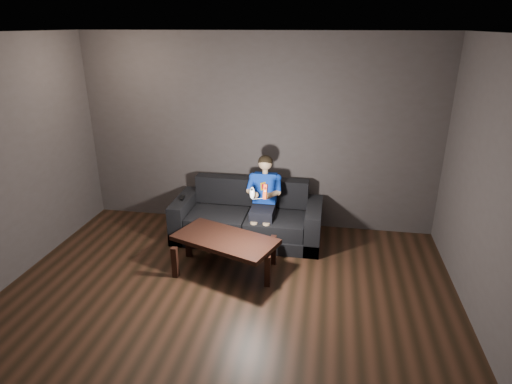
# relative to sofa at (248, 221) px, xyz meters

# --- Properties ---
(floor) EXTENTS (5.00, 5.00, 0.00)m
(floor) POSITION_rel_sofa_xyz_m (0.04, -1.97, -0.25)
(floor) COLOR black
(floor) RESTS_ON ground
(back_wall) EXTENTS (5.00, 0.04, 2.70)m
(back_wall) POSITION_rel_sofa_xyz_m (0.04, 0.53, 1.10)
(back_wall) COLOR #403938
(back_wall) RESTS_ON ground
(ceiling) EXTENTS (5.00, 5.00, 0.02)m
(ceiling) POSITION_rel_sofa_xyz_m (0.04, -1.97, 2.45)
(ceiling) COLOR silver
(ceiling) RESTS_ON back_wall
(sofa) EXTENTS (1.99, 0.86, 0.77)m
(sofa) POSITION_rel_sofa_xyz_m (0.00, 0.00, 0.00)
(sofa) COLOR black
(sofa) RESTS_ON floor
(child) EXTENTS (0.46, 0.56, 1.12)m
(child) POSITION_rel_sofa_xyz_m (0.23, -0.05, 0.43)
(child) COLOR black
(child) RESTS_ON sofa
(wii_remote_red) EXTENTS (0.06, 0.07, 0.19)m
(wii_remote_red) POSITION_rel_sofa_xyz_m (0.31, -0.48, 0.64)
(wii_remote_red) COLOR #D84519
(wii_remote_red) RESTS_ON child
(nunchuk_white) EXTENTS (0.08, 0.10, 0.16)m
(nunchuk_white) POSITION_rel_sofa_xyz_m (0.15, -0.47, 0.60)
(nunchuk_white) COLOR white
(nunchuk_white) RESTS_ON child
(wii_remote_black) EXTENTS (0.06, 0.16, 0.03)m
(wii_remote_black) POSITION_rel_sofa_xyz_m (-0.90, -0.07, 0.31)
(wii_remote_black) COLOR black
(wii_remote_black) RESTS_ON sofa
(coffee_table) EXTENTS (1.33, 0.98, 0.44)m
(coffee_table) POSITION_rel_sofa_xyz_m (-0.10, -0.89, 0.13)
(coffee_table) COLOR black
(coffee_table) RESTS_ON floor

